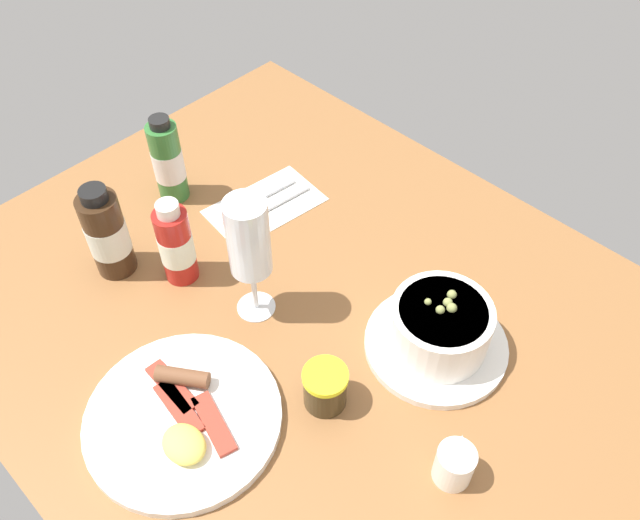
# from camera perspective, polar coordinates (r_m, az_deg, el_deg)

# --- Properties ---
(ground_plane) EXTENTS (1.10, 0.84, 0.03)m
(ground_plane) POSITION_cam_1_polar(r_m,az_deg,el_deg) (0.96, -0.17, -5.88)
(ground_plane) COLOR brown
(porridge_bowl) EXTENTS (0.20, 0.20, 0.09)m
(porridge_bowl) POSITION_cam_1_polar(r_m,az_deg,el_deg) (0.90, 10.28, -5.93)
(porridge_bowl) COLOR white
(porridge_bowl) RESTS_ON ground_plane
(cutlery_setting) EXTENTS (0.13, 0.20, 0.01)m
(cutlery_setting) POSITION_cam_1_polar(r_m,az_deg,el_deg) (1.10, -5.00, 4.69)
(cutlery_setting) COLOR white
(cutlery_setting) RESTS_ON ground_plane
(creamer_jug) EXTENTS (0.05, 0.06, 0.06)m
(creamer_jug) POSITION_cam_1_polar(r_m,az_deg,el_deg) (0.82, 11.56, -16.92)
(creamer_jug) COLOR white
(creamer_jug) RESTS_ON ground_plane
(wine_glass) EXTENTS (0.06, 0.06, 0.21)m
(wine_glass) POSITION_cam_1_polar(r_m,az_deg,el_deg) (0.86, -6.19, 1.55)
(wine_glass) COLOR white
(wine_glass) RESTS_ON ground_plane
(jam_jar) EXTENTS (0.06, 0.06, 0.06)m
(jam_jar) POSITION_cam_1_polar(r_m,az_deg,el_deg) (0.85, 0.45, -10.97)
(jam_jar) COLOR #382D17
(jam_jar) RESTS_ON ground_plane
(sauce_bottle_red) EXTENTS (0.05, 0.05, 0.15)m
(sauce_bottle_red) POSITION_cam_1_polar(r_m,az_deg,el_deg) (0.97, -12.36, 1.31)
(sauce_bottle_red) COLOR #B21E19
(sauce_bottle_red) RESTS_ON ground_plane
(sauce_bottle_green) EXTENTS (0.05, 0.05, 0.16)m
(sauce_bottle_green) POSITION_cam_1_polar(r_m,az_deg,el_deg) (1.10, -13.03, 8.30)
(sauce_bottle_green) COLOR #337233
(sauce_bottle_green) RESTS_ON ground_plane
(sauce_bottle_brown) EXTENTS (0.06, 0.06, 0.16)m
(sauce_bottle_brown) POSITION_cam_1_polar(r_m,az_deg,el_deg) (1.01, -17.97, 2.17)
(sauce_bottle_brown) COLOR #382314
(sauce_bottle_brown) RESTS_ON ground_plane
(breakfast_plate) EXTENTS (0.25, 0.25, 0.04)m
(breakfast_plate) POSITION_cam_1_polar(r_m,az_deg,el_deg) (0.87, -11.73, -13.23)
(breakfast_plate) COLOR white
(breakfast_plate) RESTS_ON ground_plane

